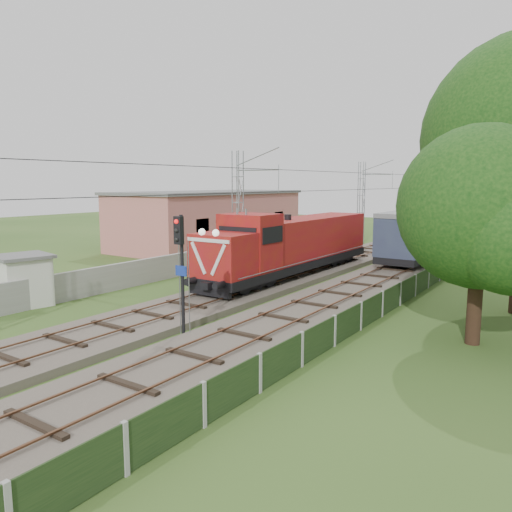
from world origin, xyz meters
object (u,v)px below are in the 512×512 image
Objects in this scene: relay_hut at (24,280)px; coach_rake at (512,206)px; locomotive at (291,244)px; signal_post at (180,255)px.

coach_rake is at bearing 80.33° from relay_hut.
locomotive is 3.44× the size of signal_post.
coach_rake is at bearing 85.18° from locomotive.
relay_hut is at bearing -177.80° from signal_post.
coach_rake is 37.46× the size of relay_hut.
locomotive is 0.15× the size of coach_rake.
locomotive is 5.72× the size of relay_hut.
coach_rake is 72.42m from signal_post.
locomotive is 59.49m from coach_rake.
signal_post is at bearing -78.28° from locomotive.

